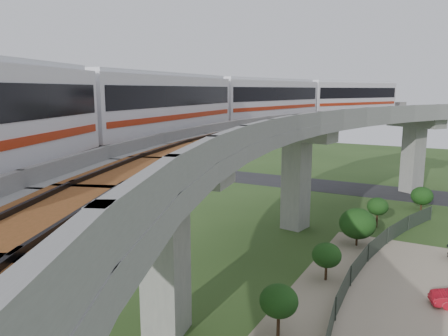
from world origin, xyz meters
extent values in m
plane|color=#2B451B|center=(0.00, 0.00, 0.00)|extent=(160.00, 160.00, 0.00)
cube|color=gray|center=(14.00, -2.00, 0.02)|extent=(18.00, 26.00, 0.04)
cube|color=#232326|center=(0.00, 30.00, 0.01)|extent=(60.00, 8.00, 0.03)
cube|color=#99968E|center=(9.12, 31.80, 4.20)|extent=(2.86, 2.93, 8.40)
cube|color=#99968E|center=(9.12, 31.80, 9.00)|extent=(7.21, 5.74, 1.20)
cube|color=#99968E|center=(0.91, 10.42, 4.20)|extent=(2.35, 2.51, 8.40)
cube|color=#99968E|center=(0.91, 10.42, 9.00)|extent=(7.31, 3.58, 1.20)
cube|color=#99968E|center=(0.91, -10.42, 4.20)|extent=(2.35, 2.51, 8.40)
cube|color=#99968E|center=(0.91, -10.42, 9.00)|extent=(7.31, 3.58, 1.20)
cube|color=gray|center=(6.19, 26.54, 10.00)|extent=(16.42, 20.91, 0.80)
cube|color=gray|center=(2.33, 28.44, 10.90)|extent=(8.66, 17.08, 1.00)
cube|color=gray|center=(10.04, 24.64, 10.90)|extent=(8.66, 17.08, 1.00)
cube|color=brown|center=(4.21, 27.51, 10.46)|extent=(10.68, 18.08, 0.12)
cube|color=black|center=(4.21, 27.51, 10.58)|extent=(9.69, 17.59, 0.12)
cube|color=brown|center=(8.16, 25.56, 10.46)|extent=(10.68, 18.08, 0.12)
cube|color=black|center=(8.16, 25.56, 10.58)|extent=(9.69, 17.59, 0.12)
cube|color=gray|center=(0.70, 9.13, 10.00)|extent=(11.77, 20.03, 0.80)
cube|color=gray|center=(-3.55, 9.78, 10.90)|extent=(3.22, 18.71, 1.00)
cube|color=gray|center=(4.95, 8.47, 10.90)|extent=(3.22, 18.71, 1.00)
cube|color=brown|center=(-1.48, 9.46, 10.46)|extent=(5.44, 19.05, 0.12)
cube|color=black|center=(-1.48, 9.46, 10.58)|extent=(4.35, 18.88, 0.12)
cube|color=brown|center=(2.87, 8.79, 10.46)|extent=(5.44, 19.05, 0.12)
cube|color=black|center=(2.87, 8.79, 10.58)|extent=(4.35, 18.88, 0.12)
cube|color=gray|center=(0.70, -9.13, 10.00)|extent=(11.77, 20.03, 0.80)
cube|color=gray|center=(-3.55, -9.78, 10.90)|extent=(3.22, 18.71, 1.00)
cube|color=gray|center=(4.95, -8.47, 10.90)|extent=(3.22, 18.71, 1.00)
cube|color=brown|center=(-1.48, -9.46, 10.46)|extent=(5.44, 19.05, 0.12)
cube|color=black|center=(-1.48, -9.46, 10.58)|extent=(4.35, 18.88, 0.12)
cube|color=brown|center=(2.87, -8.79, 10.46)|extent=(5.44, 19.05, 0.12)
cube|color=black|center=(2.87, -8.79, 10.58)|extent=(4.35, 18.88, 0.12)
cube|color=gray|center=(10.04, -24.64, 10.90)|extent=(8.66, 17.08, 1.00)
cube|color=silver|center=(-1.84, -6.65, 12.24)|extent=(4.29, 15.20, 3.20)
cube|color=silver|center=(-1.84, -6.65, 13.94)|extent=(3.67, 14.40, 0.22)
cube|color=black|center=(-1.84, -6.65, 12.69)|extent=(4.28, 14.61, 1.15)
cube|color=#B42D12|center=(-1.84, -6.65, 11.49)|extent=(4.28, 14.61, 0.30)
cube|color=black|center=(-1.84, -6.65, 10.78)|extent=(3.25, 12.88, 0.28)
cube|color=silver|center=(-1.56, 8.91, 12.24)|extent=(4.82, 15.23, 3.20)
cube|color=silver|center=(-1.56, 8.91, 13.94)|extent=(4.18, 14.41, 0.22)
cube|color=black|center=(-1.56, 8.91, 12.69)|extent=(4.79, 14.65, 1.15)
cube|color=#B42D12|center=(-1.56, 8.91, 11.49)|extent=(4.79, 14.65, 0.30)
cube|color=black|center=(-1.56, 8.91, 10.78)|extent=(3.71, 12.89, 0.28)
cube|color=silver|center=(2.58, 23.91, 12.24)|extent=(8.26, 14.89, 3.20)
cube|color=silver|center=(2.58, 23.91, 13.94)|extent=(7.47, 13.99, 0.22)
cube|color=black|center=(2.58, 23.91, 12.69)|extent=(8.08, 14.35, 1.15)
cube|color=#B42D12|center=(2.58, 23.91, 11.49)|extent=(8.08, 14.35, 0.30)
cube|color=black|center=(2.58, 23.91, 10.78)|extent=(6.65, 12.50, 0.28)
cylinder|color=#2D382D|center=(12.25, 19.29, 0.75)|extent=(0.08, 0.08, 1.50)
cube|color=#2D382D|center=(11.38, 16.98, 0.75)|extent=(1.69, 4.77, 1.40)
cylinder|color=#2D382D|center=(10.62, 14.63, 0.75)|extent=(0.08, 0.08, 1.50)
cube|color=#2D382D|center=(9.98, 12.24, 0.75)|extent=(1.23, 4.91, 1.40)
cylinder|color=#2D382D|center=(9.45, 9.83, 0.75)|extent=(0.08, 0.08, 1.50)
cube|color=#2D382D|center=(9.03, 7.39, 0.75)|extent=(0.75, 4.99, 1.40)
cylinder|color=#2D382D|center=(8.74, 4.94, 0.75)|extent=(0.08, 0.08, 1.50)
cube|color=#2D382D|center=(8.56, 2.47, 0.75)|extent=(0.27, 5.04, 1.40)
cylinder|color=#2D382D|center=(8.50, 0.00, 0.75)|extent=(0.08, 0.08, 1.50)
cube|color=#2D382D|center=(8.56, -2.47, 0.75)|extent=(0.27, 5.04, 1.40)
cylinder|color=#2D382D|center=(8.74, -4.94, 0.75)|extent=(0.08, 0.08, 1.50)
cube|color=#2D382D|center=(9.03, -7.39, 0.75)|extent=(0.75, 4.99, 1.40)
cylinder|color=#382314|center=(11.06, 22.88, 0.46)|extent=(0.18, 0.18, 0.92)
ellipsoid|color=#123812|center=(11.06, 22.88, 1.62)|extent=(2.33, 2.33, 1.98)
cylinder|color=#382314|center=(7.81, 14.24, 0.74)|extent=(0.18, 0.18, 1.48)
ellipsoid|color=#123812|center=(7.81, 14.24, 2.07)|extent=(1.99, 1.99, 1.69)
cylinder|color=#382314|center=(7.18, 8.14, 0.53)|extent=(0.18, 0.18, 1.06)
ellipsoid|color=#123812|center=(7.18, 8.14, 1.97)|extent=(3.04, 3.04, 2.58)
cylinder|color=#382314|center=(6.76, 0.16, 0.62)|extent=(0.18, 0.18, 1.25)
ellipsoid|color=#123812|center=(6.76, 0.16, 1.85)|extent=(2.02, 2.02, 1.71)
cylinder|color=#382314|center=(6.42, -7.95, 0.71)|extent=(0.18, 0.18, 1.42)
ellipsoid|color=#123812|center=(6.42, -7.95, 2.05)|extent=(2.07, 2.07, 1.76)
camera|label=1|loc=(14.08, -28.21, 13.07)|focal=35.00mm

